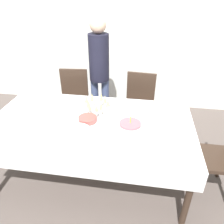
{
  "coord_description": "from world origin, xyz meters",
  "views": [
    {
      "loc": [
        0.52,
        -1.85,
        2.0
      ],
      "look_at": [
        0.23,
        0.02,
        0.87
      ],
      "focal_mm": 35.0,
      "sensor_mm": 36.0,
      "label": 1
    }
  ],
  "objects_px": {
    "plate_stack_main": "(78,132)",
    "dining_chair_far_left": "(74,99)",
    "plate_stack_dessert": "(88,119)",
    "birthday_cake": "(130,128)",
    "dining_chair_far_right": "(139,104)",
    "champagne_tray": "(96,106)",
    "dining_chair_right_end": "(224,152)",
    "person_standing": "(99,66)"
  },
  "relations": [
    {
      "from": "plate_stack_main",
      "to": "plate_stack_dessert",
      "type": "xyz_separation_m",
      "value": [
        0.04,
        0.23,
        0.0
      ]
    },
    {
      "from": "dining_chair_far_left",
      "to": "dining_chair_far_right",
      "type": "relative_size",
      "value": 1.0
    },
    {
      "from": "dining_chair_far_left",
      "to": "plate_stack_main",
      "type": "height_order",
      "value": "dining_chair_far_left"
    },
    {
      "from": "dining_chair_far_left",
      "to": "dining_chair_right_end",
      "type": "distance_m",
      "value": 2.07
    },
    {
      "from": "dining_chair_far_right",
      "to": "birthday_cake",
      "type": "height_order",
      "value": "dining_chair_far_right"
    },
    {
      "from": "dining_chair_far_right",
      "to": "person_standing",
      "type": "height_order",
      "value": "person_standing"
    },
    {
      "from": "plate_stack_main",
      "to": "plate_stack_dessert",
      "type": "distance_m",
      "value": 0.23
    },
    {
      "from": "champagne_tray",
      "to": "plate_stack_main",
      "type": "relative_size",
      "value": 1.43
    },
    {
      "from": "dining_chair_right_end",
      "to": "plate_stack_main",
      "type": "xyz_separation_m",
      "value": [
        -1.45,
        -0.23,
        0.26
      ]
    },
    {
      "from": "plate_stack_main",
      "to": "plate_stack_dessert",
      "type": "bearing_deg",
      "value": 79.97
    },
    {
      "from": "plate_stack_dessert",
      "to": "person_standing",
      "type": "bearing_deg",
      "value": 94.84
    },
    {
      "from": "plate_stack_dessert",
      "to": "person_standing",
      "type": "xyz_separation_m",
      "value": [
        -0.09,
        1.03,
        0.22
      ]
    },
    {
      "from": "dining_chair_far_left",
      "to": "birthday_cake",
      "type": "bearing_deg",
      "value": -48.5
    },
    {
      "from": "dining_chair_far_left",
      "to": "plate_stack_dessert",
      "type": "relative_size",
      "value": 4.91
    },
    {
      "from": "champagne_tray",
      "to": "dining_chair_right_end",
      "type": "bearing_deg",
      "value": -7.56
    },
    {
      "from": "birthday_cake",
      "to": "person_standing",
      "type": "xyz_separation_m",
      "value": [
        -0.54,
        1.16,
        0.19
      ]
    },
    {
      "from": "champagne_tray",
      "to": "plate_stack_dessert",
      "type": "height_order",
      "value": "champagne_tray"
    },
    {
      "from": "champagne_tray",
      "to": "dining_chair_far_right",
      "type": "bearing_deg",
      "value": 57.94
    },
    {
      "from": "birthday_cake",
      "to": "plate_stack_dessert",
      "type": "distance_m",
      "value": 0.47
    },
    {
      "from": "dining_chair_far_left",
      "to": "plate_stack_main",
      "type": "relative_size",
      "value": 3.87
    },
    {
      "from": "dining_chair_right_end",
      "to": "plate_stack_dessert",
      "type": "xyz_separation_m",
      "value": [
        -1.41,
        0.0,
        0.26
      ]
    },
    {
      "from": "dining_chair_far_left",
      "to": "dining_chair_right_end",
      "type": "bearing_deg",
      "value": -25.68
    },
    {
      "from": "birthday_cake",
      "to": "person_standing",
      "type": "bearing_deg",
      "value": 114.86
    },
    {
      "from": "dining_chair_far_left",
      "to": "person_standing",
      "type": "relative_size",
      "value": 0.57
    },
    {
      "from": "person_standing",
      "to": "dining_chair_right_end",
      "type": "bearing_deg",
      "value": -34.68
    },
    {
      "from": "plate_stack_main",
      "to": "dining_chair_far_left",
      "type": "bearing_deg",
      "value": 110.26
    },
    {
      "from": "dining_chair_far_right",
      "to": "dining_chair_right_end",
      "type": "bearing_deg",
      "value": -44.74
    },
    {
      "from": "dining_chair_far_right",
      "to": "birthday_cake",
      "type": "relative_size",
      "value": 4.59
    },
    {
      "from": "birthday_cake",
      "to": "champagne_tray",
      "type": "height_order",
      "value": "same"
    },
    {
      "from": "birthday_cake",
      "to": "person_standing",
      "type": "height_order",
      "value": "person_standing"
    },
    {
      "from": "dining_chair_right_end",
      "to": "plate_stack_main",
      "type": "distance_m",
      "value": 1.49
    },
    {
      "from": "dining_chair_far_right",
      "to": "champagne_tray",
      "type": "relative_size",
      "value": 2.7
    },
    {
      "from": "dining_chair_far_right",
      "to": "plate_stack_main",
      "type": "height_order",
      "value": "dining_chair_far_right"
    },
    {
      "from": "birthday_cake",
      "to": "dining_chair_right_end",
      "type": "bearing_deg",
      "value": 7.7
    },
    {
      "from": "dining_chair_right_end",
      "to": "birthday_cake",
      "type": "height_order",
      "value": "dining_chair_right_end"
    },
    {
      "from": "birthday_cake",
      "to": "dining_chair_far_left",
      "type": "bearing_deg",
      "value": 131.5
    },
    {
      "from": "dining_chair_right_end",
      "to": "champagne_tray",
      "type": "height_order",
      "value": "dining_chair_right_end"
    },
    {
      "from": "dining_chair_right_end",
      "to": "birthday_cake",
      "type": "distance_m",
      "value": 1.01
    },
    {
      "from": "dining_chair_far_right",
      "to": "dining_chair_right_end",
      "type": "xyz_separation_m",
      "value": [
        0.9,
        -0.9,
        0.0
      ]
    },
    {
      "from": "birthday_cake",
      "to": "plate_stack_main",
      "type": "bearing_deg",
      "value": -168.7
    },
    {
      "from": "plate_stack_main",
      "to": "dining_chair_right_end",
      "type": "bearing_deg",
      "value": 8.93
    },
    {
      "from": "birthday_cake",
      "to": "plate_stack_main",
      "type": "xyz_separation_m",
      "value": [
        -0.49,
        -0.1,
        -0.03
      ]
    }
  ]
}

